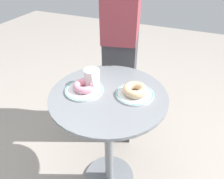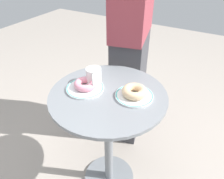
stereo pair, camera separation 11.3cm
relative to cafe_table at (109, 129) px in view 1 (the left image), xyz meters
name	(u,v)px [view 1 (the left image)]	position (x,y,z in m)	size (l,w,h in m)	color
ground_plane	(109,179)	(0.00, 0.00, -0.52)	(7.00, 7.00, 0.02)	#9E9389
cafe_table	(109,129)	(0.00, 0.00, 0.00)	(0.63, 0.63, 0.77)	slate
plate_left	(84,90)	(-0.13, -0.02, 0.27)	(0.21, 0.21, 0.01)	white
plate_right	(135,94)	(0.13, 0.04, 0.27)	(0.20, 0.20, 0.01)	white
donut_pink_frosted	(85,86)	(-0.13, -0.02, 0.29)	(0.12, 0.12, 0.04)	pink
donut_glazed	(135,90)	(0.13, 0.04, 0.29)	(0.13, 0.13, 0.04)	#E0B789
coffee_mug	(92,78)	(-0.11, 0.04, 0.31)	(0.09, 0.12, 0.10)	white
person_figure	(122,40)	(-0.13, 0.54, 0.34)	(0.32, 0.49, 1.72)	#3D3D42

